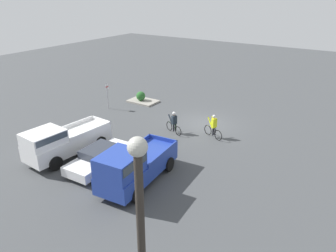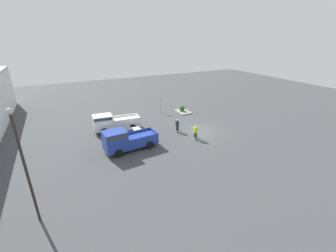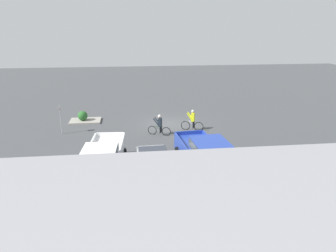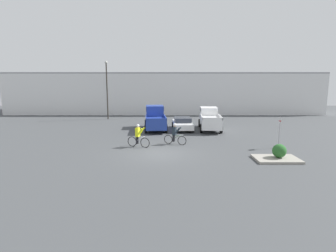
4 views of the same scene
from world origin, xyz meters
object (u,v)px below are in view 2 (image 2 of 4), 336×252
at_px(fire_lane_sign, 161,104).
at_px(shrub, 182,108).
at_px(pickup_truck_1, 113,122).
at_px(cyclist_1, 196,132).
at_px(cyclist_0, 177,125).
at_px(sedan_0, 123,134).
at_px(pickup_truck_0, 125,140).
at_px(lamppost, 24,161).

relative_size(fire_lane_sign, shrub, 2.75).
xyz_separation_m(pickup_truck_1, cyclist_1, (-6.57, -7.87, -0.30)).
bearing_deg(cyclist_0, cyclist_1, -162.53).
bearing_deg(sedan_0, pickup_truck_0, 170.04).
xyz_separation_m(sedan_0, fire_lane_sign, (6.67, -7.84, 0.76)).
bearing_deg(pickup_truck_0, fire_lane_sign, -41.22).
distance_m(sedan_0, cyclist_1, 8.36).
xyz_separation_m(cyclist_1, lamppost, (-5.85, 15.78, 3.58)).
relative_size(pickup_truck_0, fire_lane_sign, 2.42).
height_order(cyclist_0, fire_lane_sign, fire_lane_sign).
relative_size(sedan_0, fire_lane_sign, 1.96).
bearing_deg(cyclist_1, pickup_truck_1, 50.15).
bearing_deg(sedan_0, fire_lane_sign, -49.60).
height_order(sedan_0, shrub, sedan_0).
xyz_separation_m(pickup_truck_0, cyclist_0, (1.89, -7.11, -0.37)).
bearing_deg(cyclist_0, fire_lane_sign, -9.17).
bearing_deg(fire_lane_sign, pickup_truck_0, 138.78).
bearing_deg(cyclist_1, lamppost, 110.34).
distance_m(cyclist_0, lamppost, 17.59).
relative_size(pickup_truck_0, shrub, 6.64).
bearing_deg(cyclist_0, sedan_0, 81.71).
relative_size(pickup_truck_1, lamppost, 0.75).
height_order(sedan_0, cyclist_1, cyclist_1).
distance_m(fire_lane_sign, lamppost, 23.10).
distance_m(sedan_0, pickup_truck_1, 2.90).
height_order(pickup_truck_1, lamppost, lamppost).
relative_size(cyclist_1, fire_lane_sign, 0.75).
bearing_deg(pickup_truck_0, pickup_truck_1, -1.14).
distance_m(cyclist_1, shrub, 9.78).
relative_size(pickup_truck_1, cyclist_1, 3.28).
height_order(pickup_truck_1, shrub, pickup_truck_1).
bearing_deg(pickup_truck_1, lamppost, 147.50).
relative_size(cyclist_1, lamppost, 0.23).
height_order(fire_lane_sign, lamppost, lamppost).
distance_m(pickup_truck_0, cyclist_1, 8.04).
height_order(pickup_truck_0, cyclist_1, pickup_truck_0).
relative_size(pickup_truck_1, cyclist_0, 3.29).
height_order(lamppost, shrub, lamppost).
relative_size(pickup_truck_0, cyclist_1, 3.24).
bearing_deg(pickup_truck_0, shrub, -54.10).
xyz_separation_m(fire_lane_sign, shrub, (-1.26, -3.08, -0.84)).
xyz_separation_m(pickup_truck_0, shrub, (8.27, -11.42, -0.64)).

